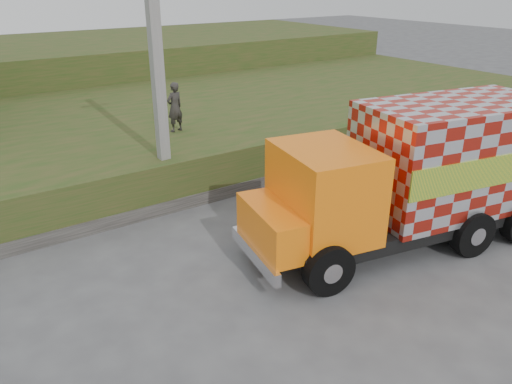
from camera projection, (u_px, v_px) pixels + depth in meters
ground at (285, 260)px, 12.30m from camera, size 120.00×120.00×0.00m
embankment at (131, 133)px, 19.59m from camera, size 40.00×12.00×1.50m
embankment_far at (51, 70)px, 28.39m from camera, size 40.00×12.00×3.00m
retaining_strip at (141, 211)px, 14.38m from camera, size 16.00×0.50×0.40m
utility_pole at (157, 70)px, 13.65m from camera, size 1.20×0.30×8.00m
cargo_truck at (418, 174)px, 12.53m from camera, size 8.39×4.05×3.60m
cow at (300, 250)px, 11.43m from camera, size 0.74×1.56×1.31m
pedestrian at (175, 107)px, 16.91m from camera, size 0.69×0.54×1.69m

